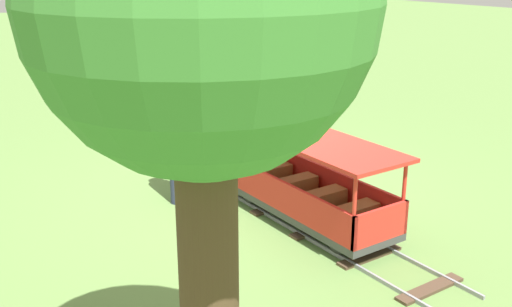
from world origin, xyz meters
name	(u,v)px	position (x,y,z in m)	size (l,w,h in m)	color
ground_plane	(252,193)	(0.00, 0.00, 0.00)	(60.00, 60.00, 0.00)	#608442
track	(261,197)	(0.00, -0.20, 0.02)	(0.76, 6.05, 0.04)	gray
locomotive	(218,141)	(0.00, 0.82, 0.48)	(0.72, 1.45, 0.98)	#192338
passenger_car	(308,188)	(0.00, -1.10, 0.42)	(0.82, 2.35, 0.97)	#3F3F3F
conductor_person	(179,126)	(-0.86, 0.25, 0.96)	(0.30, 0.30, 1.62)	#282D47
oak_tree_near	(202,18)	(-2.61, -3.47, 2.57)	(1.62, 1.62, 3.46)	#4C3823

